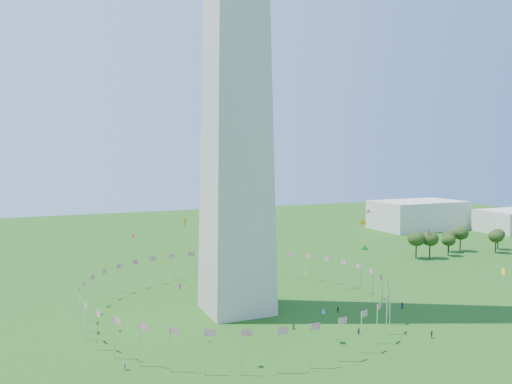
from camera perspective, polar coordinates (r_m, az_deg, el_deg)
flag_ring at (r=137.17m, az=-2.24°, el=-11.59°), size 80.24×80.24×9.00m
gov_building_east_a at (r=299.97m, az=18.00°, el=-2.50°), size 50.00×30.00×16.00m
crowd at (r=98.68m, az=13.09°, el=-20.40°), size 76.83×77.06×1.99m
kites_aloft at (r=119.37m, az=9.43°, el=-6.24°), size 90.88×72.65×32.97m
tree_line_east at (r=227.90m, az=21.64°, el=-5.40°), size 53.57×15.53×10.87m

